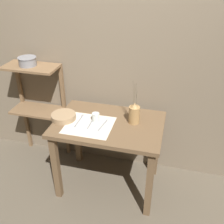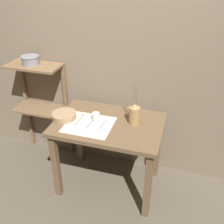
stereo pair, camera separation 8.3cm
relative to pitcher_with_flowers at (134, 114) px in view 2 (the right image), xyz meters
name	(u,v)px [view 2 (the right image)]	position (x,y,z in m)	size (l,w,h in m)	color
ground_plane	(109,183)	(-0.23, -0.06, -0.87)	(12.00, 12.00, 0.00)	brown
stone_wall_back	(122,63)	(-0.23, 0.39, 0.33)	(7.00, 0.06, 2.40)	#7A6B56
wooden_table	(109,134)	(-0.23, -0.06, -0.22)	(1.01, 0.69, 0.77)	brown
wooden_shelf_unit	(40,94)	(-1.12, 0.23, -0.06)	(0.56, 0.29, 1.16)	brown
linen_cloth	(89,125)	(-0.39, -0.15, -0.09)	(0.43, 0.38, 0.00)	beige
pitcher_with_flowers	(134,114)	(0.00, 0.00, 0.00)	(0.10, 0.10, 0.41)	#A87F4C
wooden_bowl	(64,116)	(-0.66, -0.11, -0.07)	(0.23, 0.23, 0.05)	#9E7F5B
glass_tumbler_near	(96,117)	(-0.35, -0.07, -0.05)	(0.07, 0.07, 0.08)	silver
spoon_outer	(81,117)	(-0.50, -0.06, -0.09)	(0.02, 0.22, 0.02)	gray
spoon_inner	(93,119)	(-0.38, -0.06, -0.09)	(0.02, 0.22, 0.02)	gray
knife_center	(103,125)	(-0.26, -0.12, -0.09)	(0.04, 0.20, 0.00)	gray
metal_pot_large	(30,60)	(-1.14, 0.19, 0.34)	(0.19, 0.19, 0.09)	gray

